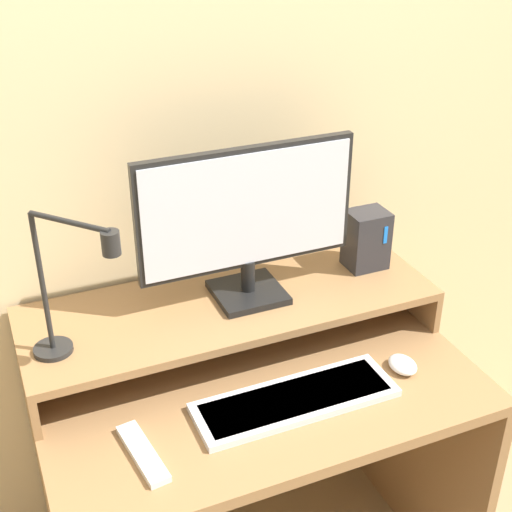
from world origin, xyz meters
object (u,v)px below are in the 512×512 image
object	(u,v)px
desk_lamp	(68,293)
router_dock	(366,239)
monitor	(247,218)
keyboard	(295,399)
mouse	(403,365)
remote_control	(143,453)

from	to	relation	value
desk_lamp	router_dock	size ratio (longest dim) A/B	2.17
monitor	desk_lamp	world-z (taller)	monitor
desk_lamp	keyboard	distance (m)	0.57
mouse	remote_control	size ratio (longest dim) A/B	0.42
desk_lamp	keyboard	xyz separation A→B (m)	(0.45, -0.19, -0.29)
keyboard	mouse	world-z (taller)	mouse
mouse	remote_control	bearing A→B (deg)	-177.05
router_dock	mouse	world-z (taller)	router_dock
keyboard	remote_control	bearing A→B (deg)	-175.90
keyboard	desk_lamp	bearing A→B (deg)	156.58
monitor	keyboard	distance (m)	0.44
router_dock	keyboard	size ratio (longest dim) A/B	0.34
keyboard	mouse	size ratio (longest dim) A/B	5.72
desk_lamp	mouse	xyz separation A→B (m)	(0.74, -0.19, -0.28)
keyboard	remote_control	xyz separation A→B (m)	(-0.37, -0.03, -0.00)
desk_lamp	mouse	world-z (taller)	desk_lamp
monitor	remote_control	bearing A→B (deg)	-139.28
mouse	remote_control	world-z (taller)	mouse
keyboard	mouse	bearing A→B (deg)	1.51
keyboard	monitor	bearing A→B (deg)	89.21
desk_lamp	remote_control	distance (m)	0.37
monitor	router_dock	xyz separation A→B (m)	(0.35, 0.02, -0.14)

